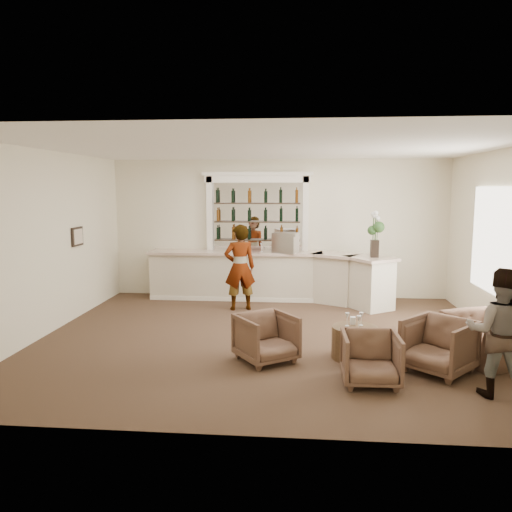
{
  "coord_description": "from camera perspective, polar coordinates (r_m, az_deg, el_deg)",
  "views": [
    {
      "loc": [
        0.53,
        -8.48,
        2.63
      ],
      "look_at": [
        -0.31,
        0.9,
        1.34
      ],
      "focal_mm": 35.0,
      "sensor_mm": 36.0,
      "label": 1
    }
  ],
  "objects": [
    {
      "name": "espresso_machine",
      "position": [
        11.51,
        3.4,
        1.53
      ],
      "size": [
        0.64,
        0.58,
        0.47
      ],
      "primitive_type": "cube",
      "rotation": [
        0.0,
        0.0,
        -0.29
      ],
      "color": "silver",
      "rests_on": "bar_counter"
    },
    {
      "name": "armchair_right",
      "position": [
        7.69,
        20.15,
        -9.61
      ],
      "size": [
        1.2,
        1.2,
        0.79
      ],
      "primitive_type": "imported",
      "rotation": [
        0.0,
        0.0,
        -0.74
      ],
      "color": "brown",
      "rests_on": "ground"
    },
    {
      "name": "wine_glass_bar_left",
      "position": [
        11.66,
        0.63,
        0.99
      ],
      "size": [
        0.07,
        0.07,
        0.21
      ],
      "primitive_type": null,
      "color": "white",
      "rests_on": "bar_counter"
    },
    {
      "name": "bar_counter",
      "position": [
        11.68,
        1.62,
        -2.33
      ],
      "size": [
        5.72,
        1.8,
        1.14
      ],
      "color": "#EEE6CF",
      "rests_on": "ground"
    },
    {
      "name": "wine_glass_tbl_a",
      "position": [
        7.91,
        10.37,
        -7.15
      ],
      "size": [
        0.07,
        0.07,
        0.21
      ],
      "primitive_type": null,
      "color": "white",
      "rests_on": "cocktail_table"
    },
    {
      "name": "napkin_holder",
      "position": [
        8.04,
        11.01,
        -7.26
      ],
      "size": [
        0.08,
        0.08,
        0.12
      ],
      "primitive_type": "cube",
      "color": "white",
      "rests_on": "cocktail_table"
    },
    {
      "name": "wine_glass_tbl_c",
      "position": [
        7.78,
        11.66,
        -7.45
      ],
      "size": [
        0.07,
        0.07,
        0.21
      ],
      "primitive_type": null,
      "color": "white",
      "rests_on": "cocktail_table"
    },
    {
      "name": "wine_glass_bar_right",
      "position": [
        11.62,
        -2.23,
        0.96
      ],
      "size": [
        0.07,
        0.07,
        0.21
      ],
      "primitive_type": null,
      "color": "white",
      "rests_on": "bar_counter"
    },
    {
      "name": "back_bar_alcove",
      "position": [
        11.95,
        0.15,
        4.95
      ],
      "size": [
        2.64,
        0.25,
        3.0
      ],
      "color": "white",
      "rests_on": "ground"
    },
    {
      "name": "flower_vase",
      "position": [
        11.01,
        13.45,
        2.75
      ],
      "size": [
        0.26,
        0.26,
        0.99
      ],
      "color": "black",
      "rests_on": "bar_counter"
    },
    {
      "name": "armchair_center",
      "position": [
        7.02,
        12.96,
        -11.34
      ],
      "size": [
        0.76,
        0.78,
        0.7
      ],
      "primitive_type": "imported",
      "rotation": [
        0.0,
        0.0,
        0.01
      ],
      "color": "brown",
      "rests_on": "ground"
    },
    {
      "name": "sommelier",
      "position": [
        10.75,
        -1.86,
        -1.3
      ],
      "size": [
        0.78,
        0.62,
        1.86
      ],
      "primitive_type": "imported",
      "rotation": [
        0.0,
        0.0,
        3.44
      ],
      "color": "gray",
      "rests_on": "ground"
    },
    {
      "name": "ground",
      "position": [
        8.9,
        1.47,
        -9.38
      ],
      "size": [
        8.0,
        8.0,
        0.0
      ],
      "primitive_type": "plane",
      "color": "#4F3727",
      "rests_on": "ground"
    },
    {
      "name": "armchair_left",
      "position": [
        7.68,
        1.18,
        -9.33
      ],
      "size": [
        1.11,
        1.11,
        0.74
      ],
      "primitive_type": "imported",
      "rotation": [
        0.0,
        0.0,
        0.62
      ],
      "color": "brown",
      "rests_on": "ground"
    },
    {
      "name": "guest",
      "position": [
        7.03,
        26.04,
        -7.89
      ],
      "size": [
        0.97,
        0.86,
        1.65
      ],
      "primitive_type": "imported",
      "rotation": [
        0.0,
        0.0,
        2.8
      ],
      "color": "gray",
      "rests_on": "ground"
    },
    {
      "name": "wine_glass_tbl_b",
      "position": [
        7.99,
        11.92,
        -7.05
      ],
      "size": [
        0.07,
        0.07,
        0.21
      ],
      "primitive_type": null,
      "color": "white",
      "rests_on": "cocktail_table"
    },
    {
      "name": "armchair_far",
      "position": [
        8.46,
        24.99,
        -8.53
      ],
      "size": [
        1.34,
        1.41,
        0.71
      ],
      "primitive_type": "imported",
      "rotation": [
        0.0,
        0.0,
        -1.12
      ],
      "color": "brown",
      "rests_on": "ground"
    },
    {
      "name": "cocktail_table",
      "position": [
        8.0,
        11.2,
        -9.66
      ],
      "size": [
        0.71,
        0.71,
        0.5
      ],
      "primitive_type": "cylinder",
      "color": "brown",
      "rests_on": "ground"
    },
    {
      "name": "room_shell",
      "position": [
        9.2,
        2.82,
        5.99
      ],
      "size": [
        8.04,
        7.02,
        3.32
      ],
      "color": "#EFE6C6",
      "rests_on": "ground"
    }
  ]
}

